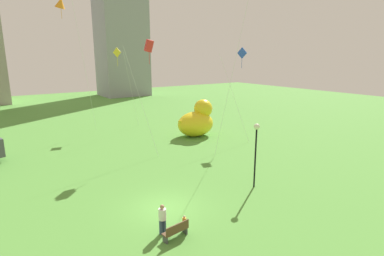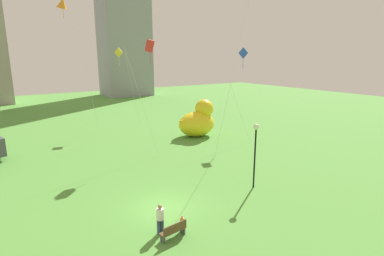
{
  "view_description": "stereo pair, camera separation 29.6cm",
  "coord_description": "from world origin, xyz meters",
  "px_view_note": "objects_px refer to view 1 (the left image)",
  "views": [
    {
      "loc": [
        -8.48,
        -15.56,
        9.32
      ],
      "look_at": [
        5.59,
        5.25,
        3.44
      ],
      "focal_mm": 28.58,
      "sensor_mm": 36.0,
      "label": 1
    },
    {
      "loc": [
        -8.23,
        -15.72,
        9.32
      ],
      "look_at": [
        5.59,
        5.25,
        3.44
      ],
      "focal_mm": 28.58,
      "sensor_mm": 36.0,
      "label": 2
    }
  ],
  "objects_px": {
    "park_bench": "(176,230)",
    "person_adult": "(162,218)",
    "kite_blue": "(242,57)",
    "kite_orange": "(61,3)",
    "lamppost": "(256,141)",
    "person_child": "(184,222)",
    "giant_inflatable_duck": "(197,121)",
    "kite_red": "(149,46)",
    "kite_yellow": "(118,56)"
  },
  "relations": [
    {
      "from": "kite_blue",
      "to": "person_child",
      "type": "bearing_deg",
      "value": -140.58
    },
    {
      "from": "giant_inflatable_duck",
      "to": "kite_blue",
      "type": "height_order",
      "value": "kite_blue"
    },
    {
      "from": "lamppost",
      "to": "kite_orange",
      "type": "relative_size",
      "value": 0.3
    },
    {
      "from": "person_adult",
      "to": "kite_orange",
      "type": "distance_m",
      "value": 29.26
    },
    {
      "from": "person_adult",
      "to": "kite_blue",
      "type": "relative_size",
      "value": 0.16
    },
    {
      "from": "person_adult",
      "to": "kite_blue",
      "type": "height_order",
      "value": "kite_blue"
    },
    {
      "from": "giant_inflatable_duck",
      "to": "kite_orange",
      "type": "distance_m",
      "value": 20.38
    },
    {
      "from": "lamppost",
      "to": "kite_orange",
      "type": "bearing_deg",
      "value": 106.66
    },
    {
      "from": "park_bench",
      "to": "kite_yellow",
      "type": "distance_m",
      "value": 28.87
    },
    {
      "from": "kite_red",
      "to": "park_bench",
      "type": "bearing_deg",
      "value": -112.28
    },
    {
      "from": "park_bench",
      "to": "giant_inflatable_duck",
      "type": "distance_m",
      "value": 21.46
    },
    {
      "from": "kite_blue",
      "to": "kite_orange",
      "type": "bearing_deg",
      "value": 142.04
    },
    {
      "from": "kite_orange",
      "to": "kite_blue",
      "type": "xyz_separation_m",
      "value": [
        16.1,
        -12.57,
        -5.87
      ]
    },
    {
      "from": "park_bench",
      "to": "kite_orange",
      "type": "distance_m",
      "value": 30.18
    },
    {
      "from": "lamppost",
      "to": "kite_blue",
      "type": "xyz_separation_m",
      "value": [
        8.94,
        11.38,
        5.82
      ]
    },
    {
      "from": "lamppost",
      "to": "kite_orange",
      "type": "xyz_separation_m",
      "value": [
        -7.16,
        23.94,
        11.69
      ]
    },
    {
      "from": "person_child",
      "to": "giant_inflatable_duck",
      "type": "xyz_separation_m",
      "value": [
        12.38,
        16.52,
        1.36
      ]
    },
    {
      "from": "kite_yellow",
      "to": "kite_blue",
      "type": "xyz_separation_m",
      "value": [
        9.65,
        -12.66,
        -0.12
      ]
    },
    {
      "from": "park_bench",
      "to": "kite_red",
      "type": "xyz_separation_m",
      "value": [
        6.11,
        14.92,
        9.79
      ]
    },
    {
      "from": "kite_blue",
      "to": "kite_red",
      "type": "relative_size",
      "value": 0.94
    },
    {
      "from": "kite_blue",
      "to": "kite_red",
      "type": "height_order",
      "value": "kite_red"
    },
    {
      "from": "person_adult",
      "to": "giant_inflatable_duck",
      "type": "height_order",
      "value": "giant_inflatable_duck"
    },
    {
      "from": "park_bench",
      "to": "person_child",
      "type": "distance_m",
      "value": 0.85
    },
    {
      "from": "person_child",
      "to": "kite_yellow",
      "type": "distance_m",
      "value": 28.32
    },
    {
      "from": "kite_orange",
      "to": "kite_red",
      "type": "xyz_separation_m",
      "value": [
        5.18,
        -11.42,
        -4.92
      ]
    },
    {
      "from": "kite_yellow",
      "to": "kite_blue",
      "type": "distance_m",
      "value": 15.92
    },
    {
      "from": "kite_blue",
      "to": "kite_yellow",
      "type": "bearing_deg",
      "value": 127.32
    },
    {
      "from": "park_bench",
      "to": "person_adult",
      "type": "bearing_deg",
      "value": 113.98
    },
    {
      "from": "kite_orange",
      "to": "kite_blue",
      "type": "relative_size",
      "value": 1.54
    },
    {
      "from": "lamppost",
      "to": "kite_blue",
      "type": "relative_size",
      "value": 0.46
    },
    {
      "from": "person_child",
      "to": "kite_red",
      "type": "relative_size",
      "value": 0.08
    },
    {
      "from": "person_child",
      "to": "giant_inflatable_duck",
      "type": "bearing_deg",
      "value": 53.15
    },
    {
      "from": "giant_inflatable_duck",
      "to": "kite_red",
      "type": "xyz_separation_m",
      "value": [
        -7.02,
        -2.0,
        8.41
      ]
    },
    {
      "from": "park_bench",
      "to": "kite_orange",
      "type": "relative_size",
      "value": 0.1
    },
    {
      "from": "giant_inflatable_duck",
      "to": "kite_blue",
      "type": "relative_size",
      "value": 0.51
    },
    {
      "from": "giant_inflatable_duck",
      "to": "park_bench",
      "type": "bearing_deg",
      "value": -127.84
    },
    {
      "from": "person_adult",
      "to": "kite_blue",
      "type": "xyz_separation_m",
      "value": [
        17.4,
        12.96,
        8.38
      ]
    },
    {
      "from": "person_adult",
      "to": "kite_red",
      "type": "relative_size",
      "value": 0.15
    },
    {
      "from": "kite_yellow",
      "to": "kite_blue",
      "type": "height_order",
      "value": "kite_yellow"
    },
    {
      "from": "giant_inflatable_duck",
      "to": "kite_yellow",
      "type": "distance_m",
      "value": 13.46
    },
    {
      "from": "park_bench",
      "to": "lamppost",
      "type": "relative_size",
      "value": 0.32
    },
    {
      "from": "giant_inflatable_duck",
      "to": "kite_red",
      "type": "bearing_deg",
      "value": -164.14
    },
    {
      "from": "park_bench",
      "to": "person_child",
      "type": "height_order",
      "value": "park_bench"
    },
    {
      "from": "lamppost",
      "to": "kite_yellow",
      "type": "relative_size",
      "value": 0.45
    },
    {
      "from": "park_bench",
      "to": "person_adult",
      "type": "xyz_separation_m",
      "value": [
        -0.36,
        0.81,
        0.46
      ]
    },
    {
      "from": "kite_blue",
      "to": "kite_red",
      "type": "distance_m",
      "value": 11.02
    },
    {
      "from": "kite_orange",
      "to": "person_child",
      "type": "bearing_deg",
      "value": -90.39
    },
    {
      "from": "person_adult",
      "to": "giant_inflatable_duck",
      "type": "bearing_deg",
      "value": 50.03
    },
    {
      "from": "park_bench",
      "to": "kite_blue",
      "type": "relative_size",
      "value": 0.15
    },
    {
      "from": "giant_inflatable_duck",
      "to": "lamppost",
      "type": "xyz_separation_m",
      "value": [
        -5.04,
        -14.52,
        1.64
      ]
    }
  ]
}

